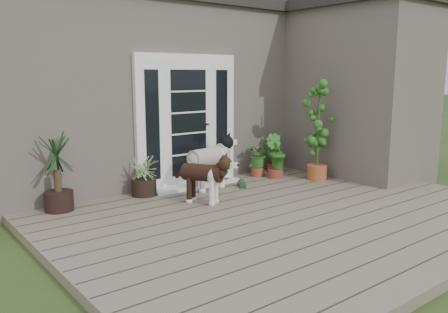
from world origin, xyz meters
TOP-DOWN VIEW (x-y plane):
  - deck at (0.00, 0.40)m, footprint 6.20×4.60m
  - house_main at (0.00, 4.65)m, footprint 7.40×4.00m
  - roof_main at (0.00, 4.65)m, footprint 7.60×4.20m
  - house_wing at (2.90, 1.50)m, footprint 1.60×2.40m
  - roof_wing at (2.90, 1.50)m, footprint 1.80×2.60m
  - door_unit at (-0.20, 2.60)m, footprint 1.90×0.14m
  - door_step at (-0.20, 2.40)m, footprint 1.60×0.40m
  - brindle_dog at (-0.69, 1.49)m, footprint 0.68×0.85m
  - white_dog at (-0.14, 2.09)m, footprint 0.98×0.53m
  - spider_plant at (-1.14, 2.40)m, footprint 0.69×0.69m
  - yucca at (-2.44, 2.40)m, footprint 0.94×0.94m
  - herb_a at (1.14, 2.34)m, footprint 0.62×0.62m
  - herb_b at (1.30, 2.04)m, footprint 0.53×0.53m
  - herb_c at (1.64, 2.40)m, footprint 0.51×0.51m
  - sapling at (1.78, 1.49)m, footprint 0.59×0.59m
  - clog_left at (0.38, 2.40)m, footprint 0.19×0.29m
  - clog_right at (0.38, 1.88)m, footprint 0.28×0.33m

SIDE VIEW (x-z plane):
  - deck at x=0.00m, z-range 0.00..0.12m
  - door_step at x=-0.20m, z-range 0.12..0.17m
  - clog_left at x=0.38m, z-range 0.12..0.20m
  - clog_right at x=0.38m, z-range 0.12..0.21m
  - herb_b at x=1.30m, z-range 0.12..0.69m
  - herb_a at x=1.14m, z-range 0.12..0.70m
  - herb_c at x=1.64m, z-range 0.12..0.74m
  - brindle_dog at x=-0.69m, z-range 0.12..0.77m
  - spider_plant at x=-1.14m, z-range 0.12..0.79m
  - white_dog at x=-0.14m, z-range 0.12..0.89m
  - yucca at x=-2.44m, z-range 0.12..1.18m
  - sapling at x=1.78m, z-range 0.12..1.96m
  - door_unit at x=-0.20m, z-range 0.12..2.27m
  - house_main at x=0.00m, z-range 0.00..3.10m
  - house_wing at x=2.90m, z-range 0.00..3.10m
  - roof_main at x=0.00m, z-range 3.10..3.30m
  - roof_wing at x=2.90m, z-range 3.10..3.30m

